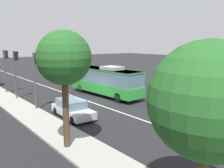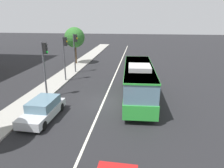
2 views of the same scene
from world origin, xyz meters
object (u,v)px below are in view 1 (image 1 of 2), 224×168
(traffic_light_mid_block, at_px, (16,66))
(traffic_light_far_corner, at_px, (6,64))
(sedan_red, at_px, (196,116))
(transit_bus, at_px, (105,80))
(sedan_silver, at_px, (72,108))
(street_tree_kerbside_left, at_px, (208,101))
(street_tree_kerbside_right, at_px, (64,59))
(traffic_light_near_corner, at_px, (36,71))

(traffic_light_mid_block, relative_size, traffic_light_far_corner, 1.00)
(sedan_red, distance_m, traffic_light_far_corner, 22.13)
(transit_bus, height_order, sedan_silver, transit_bus)
(sedan_red, bearing_deg, street_tree_kerbside_left, 124.10)
(traffic_light_mid_block, distance_m, street_tree_kerbside_right, 14.41)
(sedan_red, distance_m, traffic_light_mid_block, 18.64)
(sedan_silver, xyz_separation_m, traffic_light_far_corner, (13.09, 1.44, 2.84))
(sedan_silver, height_order, traffic_light_mid_block, traffic_light_mid_block)
(street_tree_kerbside_left, relative_size, street_tree_kerbside_right, 0.92)
(transit_bus, distance_m, sedan_silver, 8.44)
(sedan_silver, relative_size, traffic_light_mid_block, 0.88)
(sedan_red, relative_size, traffic_light_far_corner, 0.87)
(transit_bus, height_order, traffic_light_far_corner, traffic_light_far_corner)
(transit_bus, bearing_deg, traffic_light_far_corner, 42.35)
(transit_bus, relative_size, street_tree_kerbside_right, 1.49)
(sedan_red, distance_m, street_tree_kerbside_left, 10.45)
(street_tree_kerbside_left, distance_m, street_tree_kerbside_right, 7.99)
(sedan_silver, distance_m, street_tree_kerbside_left, 13.46)
(traffic_light_far_corner, xyz_separation_m, street_tree_kerbside_right, (-18.03, 1.71, 1.62))
(sedan_silver, relative_size, street_tree_kerbside_left, 0.73)
(transit_bus, bearing_deg, street_tree_kerbside_right, 130.98)
(sedan_red, height_order, sedan_silver, same)
(sedan_silver, distance_m, traffic_light_far_corner, 13.47)
(traffic_light_mid_block, bearing_deg, sedan_red, -69.49)
(sedan_red, bearing_deg, traffic_light_mid_block, 25.78)
(traffic_light_far_corner, bearing_deg, street_tree_kerbside_left, -88.16)
(transit_bus, distance_m, traffic_light_far_corner, 12.02)
(traffic_light_near_corner, distance_m, traffic_light_far_corner, 9.18)
(sedan_silver, bearing_deg, street_tree_kerbside_right, -30.89)
(sedan_silver, distance_m, street_tree_kerbside_right, 7.36)
(traffic_light_near_corner, relative_size, street_tree_kerbside_left, 0.84)
(street_tree_kerbside_left, bearing_deg, sedan_red, -57.50)
(sedan_red, height_order, traffic_light_far_corner, traffic_light_far_corner)
(sedan_silver, distance_m, traffic_light_mid_block, 9.81)
(traffic_light_near_corner, height_order, traffic_light_far_corner, same)
(traffic_light_near_corner, xyz_separation_m, street_tree_kerbside_right, (-8.84, 1.80, 1.62))
(street_tree_kerbside_left, height_order, street_tree_kerbside_right, street_tree_kerbside_right)
(traffic_light_far_corner, bearing_deg, sedan_red, -66.39)
(street_tree_kerbside_right, bearing_deg, street_tree_kerbside_left, -173.18)
(sedan_silver, height_order, street_tree_kerbside_left, street_tree_kerbside_left)
(sedan_silver, height_order, traffic_light_far_corner, traffic_light_far_corner)
(sedan_silver, xyz_separation_m, street_tree_kerbside_right, (-4.94, 3.16, 4.46))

